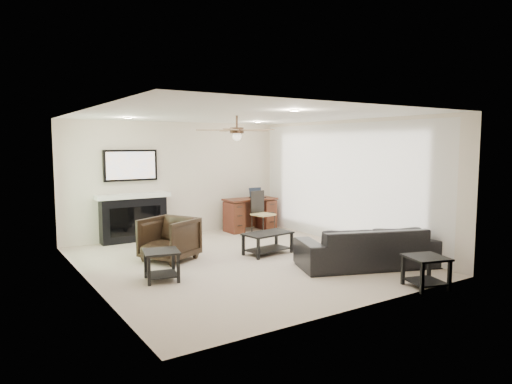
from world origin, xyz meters
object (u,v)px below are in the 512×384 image
sofa (367,246)px  coffee_table (268,243)px  desk (250,214)px  armchair (169,239)px  fireplace_unit (133,196)px

sofa → coffee_table: size_ratio=2.54×
sofa → desk: 3.73m
sofa → armchair: 3.37m
coffee_table → fireplace_unit: 3.06m
armchair → coffee_table: bearing=44.9°
armchair → desk: 3.09m
coffee_table → fireplace_unit: bearing=118.0°
sofa → fireplace_unit: bearing=-36.4°
coffee_table → desk: size_ratio=0.74×
armchair → sofa: bearing=23.2°
armchair → coffee_table: 1.80m
coffee_table → desk: desk is taller
coffee_table → sofa: bearing=-68.1°
coffee_table → desk: 2.34m
desk → coffee_table: bearing=-114.2°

